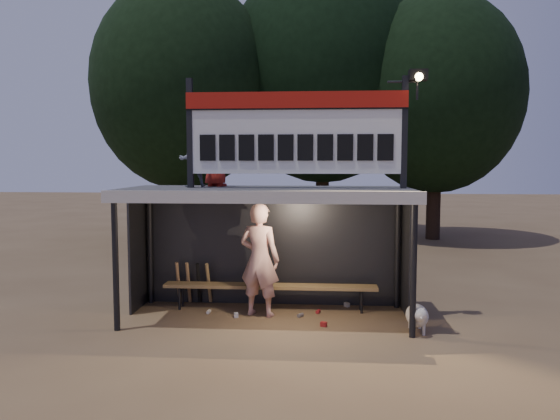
{
  "coord_description": "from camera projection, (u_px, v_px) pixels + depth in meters",
  "views": [
    {
      "loc": [
        0.94,
        -9.47,
        2.76
      ],
      "look_at": [
        0.2,
        0.4,
        1.9
      ],
      "focal_mm": 35.0,
      "sensor_mm": 36.0,
      "label": 1
    }
  ],
  "objects": [
    {
      "name": "ground",
      "position": [
        267.0,
        318.0,
        9.72
      ],
      "size": [
        80.0,
        80.0,
        0.0
      ],
      "primitive_type": "plane",
      "color": "brown",
      "rests_on": "ground"
    },
    {
      "name": "player",
      "position": [
        260.0,
        259.0,
        9.8
      ],
      "size": [
        0.85,
        0.68,
        2.05
      ],
      "primitive_type": "imported",
      "rotation": [
        0.0,
        0.0,
        2.86
      ],
      "color": "white",
      "rests_on": "ground"
    },
    {
      "name": "child_a",
      "position": [
        192.0,
        160.0,
        9.84
      ],
      "size": [
        0.57,
        0.51,
        0.98
      ],
      "primitive_type": "imported",
      "rotation": [
        0.0,
        0.0,
        3.48
      ],
      "color": "slate",
      "rests_on": "dugout_shelter"
    },
    {
      "name": "child_b",
      "position": [
        216.0,
        156.0,
        10.09
      ],
      "size": [
        0.64,
        0.56,
        1.11
      ],
      "primitive_type": "imported",
      "rotation": [
        0.0,
        0.0,
        2.68
      ],
      "color": "#B0251B",
      "rests_on": "dugout_shelter"
    },
    {
      "name": "dugout_shelter",
      "position": [
        268.0,
        214.0,
        9.8
      ],
      "size": [
        5.1,
        2.08,
        2.32
      ],
      "color": "#3F3F42",
      "rests_on": "ground"
    },
    {
      "name": "scoreboard_assembly",
      "position": [
        299.0,
        130.0,
        9.38
      ],
      "size": [
        4.1,
        0.27,
        1.99
      ],
      "color": "black",
      "rests_on": "dugout_shelter"
    },
    {
      "name": "bench",
      "position": [
        270.0,
        287.0,
        10.22
      ],
      "size": [
        4.0,
        0.35,
        0.48
      ],
      "color": "olive",
      "rests_on": "ground"
    },
    {
      "name": "tree_left",
      "position": [
        183.0,
        85.0,
        19.47
      ],
      "size": [
        6.46,
        6.46,
        9.27
      ],
      "color": "black",
      "rests_on": "ground"
    },
    {
      "name": "tree_mid",
      "position": [
        323.0,
        72.0,
        20.53
      ],
      "size": [
        7.22,
        7.22,
        10.36
      ],
      "color": "#312216",
      "rests_on": "ground"
    },
    {
      "name": "tree_right",
      "position": [
        436.0,
        94.0,
        19.33
      ],
      "size": [
        6.08,
        6.08,
        8.72
      ],
      "color": "black",
      "rests_on": "ground"
    },
    {
      "name": "dog",
      "position": [
        417.0,
        316.0,
        8.87
      ],
      "size": [
        0.36,
        0.81,
        0.49
      ],
      "color": "silver",
      "rests_on": "ground"
    },
    {
      "name": "bats",
      "position": [
        193.0,
        283.0,
        10.61
      ],
      "size": [
        0.67,
        0.35,
        0.84
      ],
      "color": "#A6774D",
      "rests_on": "ground"
    },
    {
      "name": "litter",
      "position": [
        290.0,
        314.0,
        9.86
      ],
      "size": [
        2.65,
        1.42,
        0.08
      ],
      "color": "#A71D1C",
      "rests_on": "ground"
    }
  ]
}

